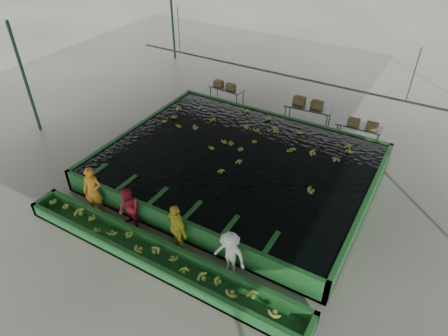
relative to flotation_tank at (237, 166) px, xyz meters
The scene contains 21 objects.
ground 1.57m from the flotation_tank, 90.00° to the right, with size 80.00×80.00×0.00m, color gray.
shed_roof 4.79m from the flotation_tank, 90.00° to the right, with size 20.00×22.00×0.04m, color slate.
shed_posts 2.54m from the flotation_tank, 90.00° to the right, with size 20.00×22.00×5.00m, color #204631, non-canonical shape.
flotation_tank is the anchor object (origin of this frame).
tank_water 0.40m from the flotation_tank, 90.00° to the right, with size 9.70×7.70×0.00m, color black.
sorting_trough 5.10m from the flotation_tank, 90.00° to the right, with size 10.00×1.00×0.50m, color #206027, non-canonical shape.
cableway_rail 4.33m from the flotation_tank, 90.00° to the left, with size 0.08×0.08×14.00m, color #59605B.
rail_hanger_left 7.06m from the flotation_tank, 145.01° to the left, with size 0.04×0.04×2.00m, color #59605B.
rail_hanger_right 7.06m from the flotation_tank, 34.99° to the left, with size 0.04×0.04×2.00m, color #59605B.
worker_a 5.41m from the flotation_tank, 127.11° to the right, with size 0.66×0.44×1.81m, color orange.
worker_b 4.62m from the flotation_tank, 111.11° to the right, with size 0.77×0.60×1.59m, color #A71C2E.
worker_c 4.33m from the flotation_tank, 86.78° to the right, with size 1.04×0.43×1.78m, color gold.
worker_d 4.81m from the flotation_tank, 63.68° to the right, with size 1.02×0.59×1.58m, color white.
packing_table_left 6.45m from the flotation_tank, 123.62° to the left, with size 1.80×0.72×0.82m, color #59605B, non-canonical shape.
packing_table_mid 5.30m from the flotation_tank, 80.08° to the left, with size 2.17×0.87×0.99m, color #59605B, non-canonical shape.
packing_table_right 5.94m from the flotation_tank, 55.18° to the left, with size 1.91×0.76×0.87m, color #59605B, non-canonical shape.
box_stack_left 6.51m from the flotation_tank, 124.58° to the left, with size 1.22×0.34×0.26m, color brown, non-canonical shape.
box_stack_mid 5.37m from the flotation_tank, 80.90° to the left, with size 1.41×0.39×0.30m, color brown, non-canonical shape.
box_stack_right 5.96m from the flotation_tank, 53.62° to the left, with size 1.28×0.35×0.28m, color brown, non-canonical shape.
floating_bananas 0.89m from the flotation_tank, 90.00° to the left, with size 9.22×6.29×0.13m, color #88A535, non-canonical shape.
trough_bananas 5.10m from the flotation_tank, 90.00° to the right, with size 8.46×0.56×0.11m, color #88A535, non-canonical shape.
Camera 1 is at (5.94, -9.63, 9.53)m, focal length 32.00 mm.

